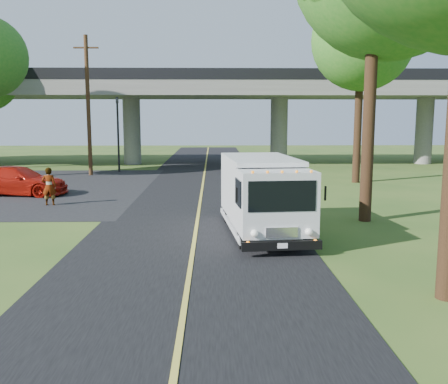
{
  "coord_description": "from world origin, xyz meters",
  "views": [
    {
      "loc": [
        0.58,
        -8.98,
        3.78
      ],
      "look_at": [
        0.91,
        5.62,
        1.6
      ],
      "focal_mm": 40.0,
      "sensor_mm": 36.0,
      "label": 1
    }
  ],
  "objects_px": {
    "traffic_signal": "(118,126)",
    "step_van": "(262,193)",
    "tree_right_far": "(366,36)",
    "red_sedan": "(18,181)",
    "pedestrian": "(49,186)",
    "utility_pole": "(88,105)"
  },
  "relations": [
    {
      "from": "traffic_signal",
      "to": "step_van",
      "type": "relative_size",
      "value": 0.85
    },
    {
      "from": "tree_right_far",
      "to": "red_sedan",
      "type": "relative_size",
      "value": 2.27
    },
    {
      "from": "traffic_signal",
      "to": "red_sedan",
      "type": "relative_size",
      "value": 1.07
    },
    {
      "from": "step_van",
      "to": "pedestrian",
      "type": "bearing_deg",
      "value": 142.61
    },
    {
      "from": "pedestrian",
      "to": "red_sedan",
      "type": "bearing_deg",
      "value": -54.0
    },
    {
      "from": "pedestrian",
      "to": "utility_pole",
      "type": "bearing_deg",
      "value": -88.55
    },
    {
      "from": "utility_pole",
      "to": "step_van",
      "type": "distance_m",
      "value": 19.81
    },
    {
      "from": "traffic_signal",
      "to": "tree_right_far",
      "type": "xyz_separation_m",
      "value": [
        15.21,
        -6.16,
        5.1
      ]
    },
    {
      "from": "tree_right_far",
      "to": "red_sedan",
      "type": "height_order",
      "value": "tree_right_far"
    },
    {
      "from": "traffic_signal",
      "to": "pedestrian",
      "type": "distance_m",
      "value": 13.69
    },
    {
      "from": "step_van",
      "to": "pedestrian",
      "type": "height_order",
      "value": "step_van"
    },
    {
      "from": "step_van",
      "to": "red_sedan",
      "type": "xyz_separation_m",
      "value": [
        -11.21,
        8.54,
        -0.65
      ]
    },
    {
      "from": "utility_pole",
      "to": "pedestrian",
      "type": "relative_size",
      "value": 5.39
    },
    {
      "from": "utility_pole",
      "to": "red_sedan",
      "type": "xyz_separation_m",
      "value": [
        -1.52,
        -8.43,
        -3.89
      ]
    },
    {
      "from": "step_van",
      "to": "red_sedan",
      "type": "bearing_deg",
      "value": 137.59
    },
    {
      "from": "tree_right_far",
      "to": "step_van",
      "type": "xyz_separation_m",
      "value": [
        -7.01,
        -12.81,
        -6.95
      ]
    },
    {
      "from": "utility_pole",
      "to": "red_sedan",
      "type": "relative_size",
      "value": 1.86
    },
    {
      "from": "step_van",
      "to": "pedestrian",
      "type": "relative_size",
      "value": 3.65
    },
    {
      "from": "tree_right_far",
      "to": "red_sedan",
      "type": "distance_m",
      "value": 20.2
    },
    {
      "from": "traffic_signal",
      "to": "step_van",
      "type": "height_order",
      "value": "traffic_signal"
    },
    {
      "from": "red_sedan",
      "to": "pedestrian",
      "type": "bearing_deg",
      "value": -132.69
    },
    {
      "from": "tree_right_far",
      "to": "step_van",
      "type": "height_order",
      "value": "tree_right_far"
    }
  ]
}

